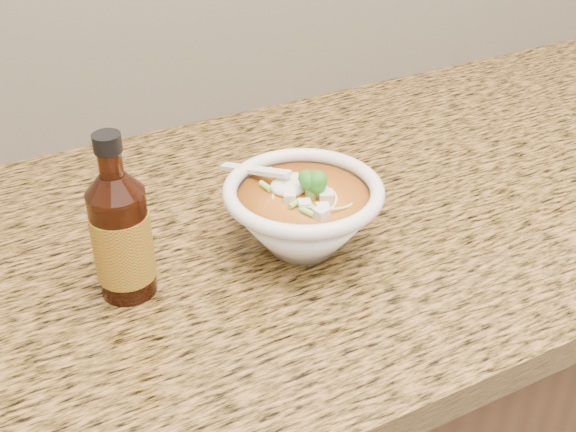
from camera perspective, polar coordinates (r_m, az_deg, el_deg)
name	(u,v)px	position (r m, az deg, el deg)	size (l,w,h in m)	color
cabinet	(354,424)	(1.29, 5.24, -16.08)	(4.00, 0.65, 0.86)	#382111
counter_slab	(371,203)	(0.99, 6.55, 1.02)	(4.00, 0.68, 0.04)	olive
soup_bowl	(303,214)	(0.85, 1.19, 0.12)	(0.19, 0.20, 0.10)	white
hot_sauce_bottle	(122,236)	(0.78, -13.01, -1.55)	(0.07, 0.07, 0.19)	#371207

